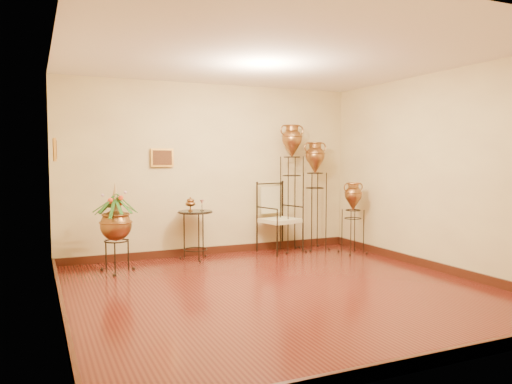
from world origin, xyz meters
name	(u,v)px	position (x,y,z in m)	size (l,w,h in m)	color
ground	(281,290)	(0.00, 0.00, 0.00)	(5.00, 5.00, 0.00)	#5A1E15
room_shell	(281,147)	(-0.01, 0.01, 1.73)	(5.02, 5.02, 2.81)	beige
amphora_tall	(292,186)	(1.30, 2.15, 1.11)	(0.54, 0.54, 2.18)	black
amphora_mid	(315,195)	(1.75, 2.15, 0.96)	(0.48, 0.48, 1.89)	black
amphora_short	(353,217)	(2.15, 1.57, 0.60)	(0.48, 0.48, 1.21)	black
planter_urn	(116,221)	(-1.68, 1.76, 0.72)	(0.81, 0.81, 1.28)	black
armchair	(280,218)	(1.07, 2.15, 0.59)	(0.79, 0.76, 1.18)	black
side_table	(195,234)	(-0.41, 2.15, 0.40)	(0.56, 0.56, 0.97)	black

